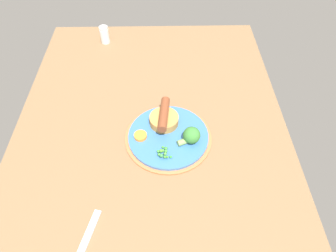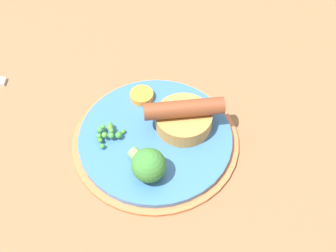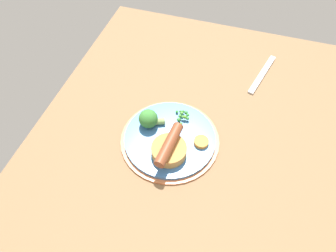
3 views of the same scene
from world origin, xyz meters
TOP-DOWN VIEW (x-y plane):
  - dining_table at (0.00, 0.00)cm, footprint 110.00×80.00cm
  - dinner_plate at (-3.66, -5.00)cm, footprint 24.68×24.68cm
  - sausage_pudding at (0.86, -3.84)cm, footprint 11.77×8.41cm
  - pea_pile at (-10.34, -3.57)cm, footprint 4.32×4.08cm
  - broccoli_floret_far at (-5.85, -11.14)cm, footprint 4.81×6.52cm
  - carrot_slice_0 at (-4.24, 2.79)cm, footprint 3.89×3.89cm
  - fork at (-34.12, 14.35)cm, footprint 17.80×6.19cm

SIDE VIEW (x-z plane):
  - dining_table at x=0.00cm, z-range 0.00..3.00cm
  - fork at x=-34.12cm, z-range 3.00..3.60cm
  - dinner_plate at x=-3.66cm, z-range 2.87..4.27cm
  - carrot_slice_0 at x=-4.24cm, z-range 4.40..5.46cm
  - pea_pile at x=-10.34cm, z-range 4.54..6.19cm
  - sausage_pudding at x=0.86cm, z-range 3.89..8.99cm
  - broccoli_floret_far at x=-5.85cm, z-range 4.30..9.09cm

